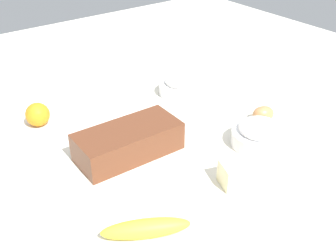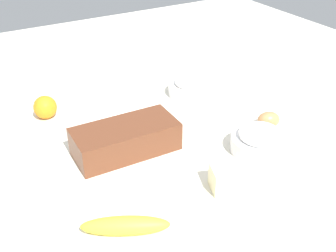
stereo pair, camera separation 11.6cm
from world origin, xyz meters
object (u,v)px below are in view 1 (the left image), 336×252
at_px(banana, 146,228).
at_px(egg_near_butter, 263,114).
at_px(loaf_pan, 128,141).
at_px(orange_fruit, 38,115).
at_px(butter_block, 239,173).
at_px(sugar_bowl, 259,134).
at_px(flour_bowl, 180,86).

distance_m(banana, egg_near_butter, 0.58).
bearing_deg(loaf_pan, orange_fruit, -63.16).
bearing_deg(butter_block, sugar_bowl, -152.49).
height_order(sugar_bowl, banana, sugar_bowl).
height_order(loaf_pan, butter_block, loaf_pan).
bearing_deg(flour_bowl, sugar_bowl, 86.93).
relative_size(butter_block, egg_near_butter, 1.32).
relative_size(flour_bowl, butter_block, 1.62).
distance_m(sugar_bowl, banana, 0.45).
bearing_deg(egg_near_butter, sugar_bowl, 37.06).
distance_m(butter_block, egg_near_butter, 0.32).
bearing_deg(flour_bowl, butter_block, 68.21).
height_order(sugar_bowl, egg_near_butter, sugar_bowl).
bearing_deg(butter_block, egg_near_butter, -148.49).
height_order(flour_bowl, butter_block, flour_bowl).
xyz_separation_m(sugar_bowl, orange_fruit, (0.45, -0.47, 0.00)).
relative_size(orange_fruit, butter_block, 0.80).
xyz_separation_m(banana, butter_block, (-0.28, -0.01, 0.01)).
height_order(flour_bowl, orange_fruit, orange_fruit).
xyz_separation_m(loaf_pan, flour_bowl, (-0.33, -0.20, -0.01)).
bearing_deg(flour_bowl, banana, 45.42).
height_order(orange_fruit, butter_block, orange_fruit).
xyz_separation_m(loaf_pan, sugar_bowl, (-0.31, 0.18, -0.01)).
relative_size(loaf_pan, banana, 1.49).
distance_m(loaf_pan, banana, 0.30).
xyz_separation_m(flour_bowl, egg_near_butter, (-0.09, 0.30, -0.01)).
distance_m(sugar_bowl, butter_block, 0.19).
bearing_deg(orange_fruit, egg_near_butter, 144.97).
height_order(flour_bowl, banana, flour_bowl).
bearing_deg(orange_fruit, sugar_bowl, 133.64).
bearing_deg(sugar_bowl, orange_fruit, -46.36).
bearing_deg(banana, egg_near_butter, -162.57).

